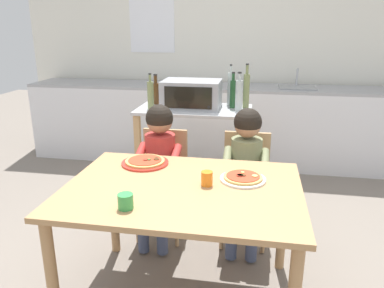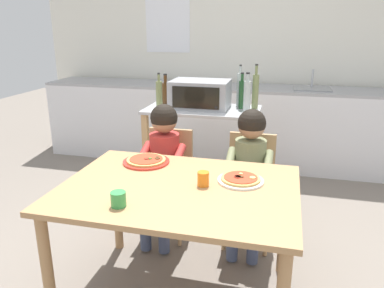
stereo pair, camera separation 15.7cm
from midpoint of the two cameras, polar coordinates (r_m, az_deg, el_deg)
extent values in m
plane|color=slate|center=(3.39, 4.82, -10.23)|extent=(11.26, 11.26, 0.00)
cube|color=white|center=(4.74, 8.87, 14.63)|extent=(5.13, 0.12, 2.70)
cube|color=white|center=(4.86, -2.75, 18.42)|extent=(0.56, 0.01, 0.80)
cube|color=silver|center=(4.48, 7.81, 2.70)|extent=(4.61, 0.60, 0.88)
cube|color=#9E9EA3|center=(4.38, 8.06, 8.45)|extent=(4.61, 0.60, 0.03)
cube|color=gray|center=(4.37, 18.73, 7.85)|extent=(0.40, 0.33, 0.02)
cylinder|color=#B7BABF|center=(4.48, 18.76, 9.38)|extent=(0.02, 0.02, 0.20)
cube|color=#B7BABF|center=(3.27, 3.01, 5.20)|extent=(0.98, 0.53, 0.02)
cube|color=tan|center=(3.44, 2.85, -4.07)|extent=(0.90, 0.49, 0.02)
cube|color=tan|center=(3.31, -5.56, -2.79)|extent=(0.05, 0.05, 0.87)
cube|color=tan|center=(3.14, 10.17, -4.17)|extent=(0.05, 0.05, 0.87)
cube|color=tan|center=(3.71, -3.26, -0.45)|extent=(0.05, 0.05, 0.87)
cube|color=tan|center=(3.55, 10.73, -1.55)|extent=(0.05, 0.05, 0.87)
cube|color=#999BA0|center=(3.28, 2.66, 7.56)|extent=(0.49, 0.35, 0.24)
cube|color=black|center=(3.10, 2.00, 7.00)|extent=(0.40, 0.01, 0.18)
cylinder|color=black|center=(3.08, 5.13, 5.52)|extent=(0.02, 0.01, 0.02)
cylinder|color=#ADB7B2|center=(3.16, 9.76, 7.08)|extent=(0.06, 0.06, 0.25)
cylinder|color=#ADB7B2|center=(3.13, 9.91, 9.88)|extent=(0.03, 0.03, 0.06)
cylinder|color=black|center=(3.13, 9.95, 10.53)|extent=(0.03, 0.03, 0.01)
cylinder|color=olive|center=(3.25, -3.60, 7.42)|extent=(0.05, 0.05, 0.23)
cylinder|color=olive|center=(3.23, -3.66, 9.97)|extent=(0.02, 0.02, 0.06)
cylinder|color=black|center=(3.22, -3.67, 10.60)|extent=(0.02, 0.02, 0.01)
cylinder|color=#4C2D14|center=(3.46, -2.72, 7.68)|extent=(0.07, 0.07, 0.19)
cylinder|color=#4C2D14|center=(3.44, -2.75, 9.80)|extent=(0.03, 0.03, 0.07)
cylinder|color=black|center=(3.43, -2.76, 10.48)|extent=(0.03, 0.03, 0.01)
cylinder|color=#1E4723|center=(3.27, 8.90, 7.34)|extent=(0.05, 0.05, 0.24)
cylinder|color=#1E4723|center=(3.25, 9.03, 9.92)|extent=(0.02, 0.02, 0.06)
cylinder|color=black|center=(3.24, 9.06, 10.56)|extent=(0.03, 0.03, 0.01)
cylinder|color=#ADB7B2|center=(3.36, 8.58, 8.10)|extent=(0.05, 0.05, 0.29)
cylinder|color=#ADB7B2|center=(3.34, 8.72, 11.07)|extent=(0.02, 0.02, 0.06)
cylinder|color=black|center=(3.33, 8.75, 11.69)|extent=(0.02, 0.02, 0.01)
cylinder|color=olive|center=(3.28, 10.95, 7.74)|extent=(0.05, 0.05, 0.29)
cylinder|color=olive|center=(3.26, 11.14, 10.92)|extent=(0.02, 0.02, 0.08)
cylinder|color=black|center=(3.25, 11.18, 11.70)|extent=(0.03, 0.03, 0.01)
cube|color=#AD7F51|center=(2.08, 0.15, -6.79)|extent=(1.29, 0.95, 0.03)
cylinder|color=#AD7F51|center=(2.15, -18.97, -18.29)|extent=(0.06, 0.06, 0.71)
cylinder|color=#AD7F51|center=(2.77, -9.71, -8.96)|extent=(0.06, 0.06, 0.71)
cylinder|color=#AD7F51|center=(2.57, 15.55, -11.65)|extent=(0.06, 0.06, 0.71)
cube|color=tan|center=(2.87, -2.48, -5.84)|extent=(0.36, 0.36, 0.04)
cube|color=tan|center=(2.95, -1.64, -1.25)|extent=(0.34, 0.03, 0.38)
cylinder|color=tan|center=(2.80, -0.31, -11.47)|extent=(0.03, 0.03, 0.42)
cylinder|color=tan|center=(2.88, -6.19, -10.69)|extent=(0.03, 0.03, 0.42)
cylinder|color=tan|center=(3.06, 1.11, -8.81)|extent=(0.03, 0.03, 0.42)
cylinder|color=tan|center=(3.14, -4.29, -8.19)|extent=(0.03, 0.03, 0.42)
cube|color=tan|center=(2.80, 10.17, -6.81)|extent=(0.36, 0.36, 0.04)
cube|color=tan|center=(2.87, 10.63, -2.06)|extent=(0.34, 0.03, 0.38)
cylinder|color=tan|center=(2.76, 12.86, -12.49)|extent=(0.03, 0.03, 0.42)
cylinder|color=tan|center=(2.77, 6.52, -11.95)|extent=(0.03, 0.03, 0.42)
cylinder|color=tan|center=(3.02, 13.04, -9.67)|extent=(0.03, 0.03, 0.42)
cylinder|color=tan|center=(3.04, 7.31, -9.20)|extent=(0.03, 0.03, 0.42)
cube|color=#424C6B|center=(2.71, -1.91, -6.36)|extent=(0.10, 0.30, 0.10)
cylinder|color=#424C6B|center=(2.71, -2.63, -12.08)|extent=(0.08, 0.08, 0.44)
cube|color=#424C6B|center=(2.75, -4.73, -6.05)|extent=(0.10, 0.30, 0.10)
cylinder|color=#424C6B|center=(2.75, -5.48, -11.69)|extent=(0.08, 0.08, 0.44)
cylinder|color=#BC332D|center=(2.66, -0.47, -2.09)|extent=(0.06, 0.26, 0.15)
cylinder|color=#BC332D|center=(2.73, -5.76, -1.63)|extent=(0.06, 0.26, 0.15)
cylinder|color=#BC332D|center=(2.79, -2.53, -1.86)|extent=(0.22, 0.22, 0.34)
sphere|color=#A37556|center=(2.71, -2.61, 3.64)|extent=(0.19, 0.19, 0.19)
sphere|color=black|center=(2.71, -2.62, 3.99)|extent=(0.20, 0.20, 0.20)
cube|color=#424C6B|center=(2.65, 11.51, -7.37)|extent=(0.10, 0.30, 0.10)
cylinder|color=#424C6B|center=(2.65, 11.02, -13.26)|extent=(0.08, 0.08, 0.44)
cube|color=#424C6B|center=(2.66, 8.47, -7.12)|extent=(0.10, 0.30, 0.10)
cylinder|color=#424C6B|center=(2.65, 7.93, -12.99)|extent=(0.08, 0.08, 0.44)
cylinder|color=#7A7F56|center=(2.61, 13.14, -3.07)|extent=(0.06, 0.26, 0.15)
cylinder|color=#7A7F56|center=(2.62, 7.46, -2.63)|extent=(0.06, 0.26, 0.15)
cylinder|color=#7A7F56|center=(2.72, 10.41, -2.80)|extent=(0.22, 0.22, 0.34)
sphere|color=#A37556|center=(2.64, 10.74, 2.75)|extent=(0.19, 0.19, 0.19)
sphere|color=black|center=(2.63, 10.76, 3.10)|extent=(0.20, 0.20, 0.20)
cylinder|color=red|center=(2.43, -5.11, -2.71)|extent=(0.30, 0.30, 0.01)
cylinder|color=tan|center=(2.42, -5.12, -2.44)|extent=(0.25, 0.25, 0.01)
cylinder|color=#B23D23|center=(2.42, -5.12, -2.26)|extent=(0.21, 0.21, 0.00)
cylinder|color=#563319|center=(2.41, -3.40, -2.21)|extent=(0.03, 0.03, 0.01)
cylinder|color=#386628|center=(2.41, -4.51, -2.23)|extent=(0.02, 0.02, 0.01)
cylinder|color=maroon|center=(2.41, -5.06, -2.25)|extent=(0.03, 0.03, 0.01)
cylinder|color=#563319|center=(2.43, -3.41, -2.03)|extent=(0.02, 0.02, 0.01)
cylinder|color=white|center=(2.16, 9.45, -5.51)|extent=(0.26, 0.26, 0.01)
cylinder|color=tan|center=(2.16, 9.47, -5.21)|extent=(0.22, 0.22, 0.01)
cylinder|color=#B23D23|center=(2.15, 9.48, -5.02)|extent=(0.19, 0.19, 0.00)
cylinder|color=#DBC666|center=(2.15, 11.26, -5.05)|extent=(0.03, 0.03, 0.01)
cylinder|color=#386628|center=(2.15, 9.09, -4.92)|extent=(0.03, 0.03, 0.01)
cylinder|color=maroon|center=(2.14, 8.98, -4.97)|extent=(0.03, 0.03, 0.01)
cylinder|color=maroon|center=(2.15, 8.93, -4.88)|extent=(0.03, 0.03, 0.01)
cylinder|color=#563319|center=(2.15, 9.59, -4.95)|extent=(0.02, 0.02, 0.01)
cylinder|color=#DBC666|center=(2.19, 9.48, -4.50)|extent=(0.02, 0.02, 0.01)
cylinder|color=orange|center=(2.07, 3.90, -5.33)|extent=(0.06, 0.06, 0.08)
cylinder|color=green|center=(1.87, -8.71, -8.29)|extent=(0.08, 0.08, 0.08)
camera|label=1|loc=(0.08, -88.04, 0.62)|focal=35.20mm
camera|label=2|loc=(0.08, 91.96, -0.62)|focal=35.20mm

